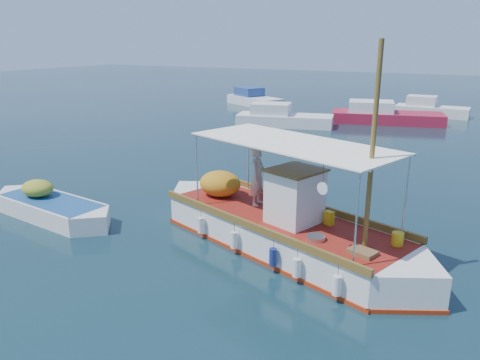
% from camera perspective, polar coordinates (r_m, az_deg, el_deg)
% --- Properties ---
extents(ground, '(160.00, 160.00, 0.00)m').
position_cam_1_polar(ground, '(14.46, 5.21, -7.86)').
color(ground, black).
rests_on(ground, ground).
extents(fishing_caique, '(9.66, 5.10, 6.24)m').
position_cam_1_polar(fishing_caique, '(14.22, 4.77, -5.86)').
color(fishing_caique, white).
rests_on(fishing_caique, ground).
extents(dinghy, '(5.75, 2.12, 1.41)m').
position_cam_1_polar(dinghy, '(17.78, -22.06, -3.26)').
color(dinghy, white).
rests_on(dinghy, ground).
extents(bg_boat_nw, '(7.19, 3.94, 1.80)m').
position_cam_1_polar(bg_boat_nw, '(34.27, 5.12, 7.44)').
color(bg_boat_nw, silver).
rests_on(bg_boat_nw, ground).
extents(bg_boat_n, '(8.44, 4.57, 1.80)m').
position_cam_1_polar(bg_boat_n, '(36.93, 17.08, 7.44)').
color(bg_boat_n, maroon).
rests_on(bg_boat_n, ground).
extents(bg_boat_far_w, '(6.57, 5.03, 1.80)m').
position_cam_1_polar(bg_boat_far_w, '(45.26, 1.65, 9.76)').
color(bg_boat_far_w, silver).
rests_on(bg_boat_far_w, ground).
extents(bg_boat_far_n, '(5.63, 2.09, 1.80)m').
position_cam_1_polar(bg_boat_far_n, '(41.51, 22.09, 7.91)').
color(bg_boat_far_n, silver).
rests_on(bg_boat_far_n, ground).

